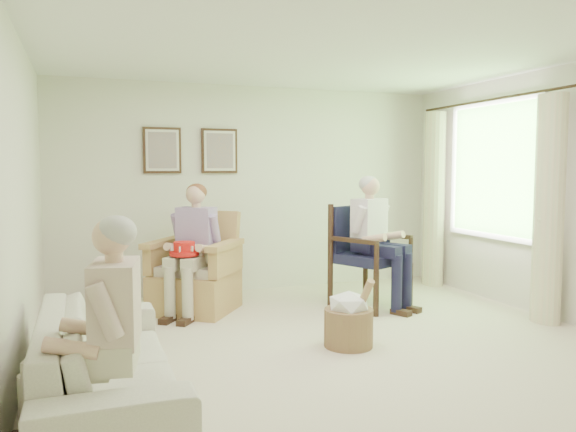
# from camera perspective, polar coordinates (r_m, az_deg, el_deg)

# --- Properties ---
(floor) EXTENTS (5.50, 5.50, 0.00)m
(floor) POSITION_cam_1_polar(r_m,az_deg,el_deg) (4.89, 6.16, -13.84)
(floor) COLOR beige
(floor) RESTS_ON ground
(back_wall) EXTENTS (5.00, 0.04, 2.60)m
(back_wall) POSITION_cam_1_polar(r_m,az_deg,el_deg) (7.20, -3.51, 2.75)
(back_wall) COLOR silver
(back_wall) RESTS_ON ground
(left_wall) EXTENTS (0.04, 5.50, 2.60)m
(left_wall) POSITION_cam_1_polar(r_m,az_deg,el_deg) (4.17, -26.12, 0.73)
(left_wall) COLOR silver
(left_wall) RESTS_ON ground
(ceiling) EXTENTS (5.00, 5.50, 0.02)m
(ceiling) POSITION_cam_1_polar(r_m,az_deg,el_deg) (4.74, 6.46, 17.44)
(ceiling) COLOR white
(ceiling) RESTS_ON back_wall
(window) EXTENTS (0.13, 2.50, 1.63)m
(window) POSITION_cam_1_polar(r_m,az_deg,el_deg) (7.01, 20.18, 4.73)
(window) COLOR #2D6B23
(window) RESTS_ON right_wall
(curtain_left) EXTENTS (0.34, 0.34, 2.30)m
(curtain_left) POSITION_cam_1_polar(r_m,az_deg,el_deg) (6.21, 24.97, 0.58)
(curtain_left) COLOR beige
(curtain_left) RESTS_ON ground
(curtain_right) EXTENTS (0.34, 0.34, 2.30)m
(curtain_right) POSITION_cam_1_polar(r_m,az_deg,el_deg) (7.71, 14.60, 1.63)
(curtain_right) COLOR beige
(curtain_right) RESTS_ON ground
(framed_print_left) EXTENTS (0.45, 0.05, 0.55)m
(framed_print_left) POSITION_cam_1_polar(r_m,az_deg,el_deg) (6.92, -12.66, 6.53)
(framed_print_left) COLOR #382114
(framed_print_left) RESTS_ON back_wall
(framed_print_right) EXTENTS (0.45, 0.05, 0.55)m
(framed_print_right) POSITION_cam_1_polar(r_m,az_deg,el_deg) (7.05, -6.97, 6.58)
(framed_print_right) COLOR #382114
(framed_print_right) RESTS_ON back_wall
(wicker_armchair) EXTENTS (0.85, 0.84, 1.09)m
(wicker_armchair) POSITION_cam_1_polar(r_m,az_deg,el_deg) (6.30, -9.51, -6.38)
(wicker_armchair) COLOR tan
(wicker_armchair) RESTS_ON ground
(wood_armchair) EXTENTS (0.73, 0.69, 1.13)m
(wood_armchair) POSITION_cam_1_polar(r_m,az_deg,el_deg) (6.52, 7.98, -3.52)
(wood_armchair) COLOR black
(wood_armchair) RESTS_ON ground
(sofa) EXTENTS (2.13, 0.83, 0.62)m
(sofa) POSITION_cam_1_polar(r_m,az_deg,el_deg) (3.97, -17.98, -13.81)
(sofa) COLOR beige
(sofa) RESTS_ON ground
(person_wicker) EXTENTS (0.40, 0.62, 1.37)m
(person_wicker) POSITION_cam_1_polar(r_m,az_deg,el_deg) (6.08, -9.32, -2.35)
(person_wicker) COLOR #C1B89C
(person_wicker) RESTS_ON ground
(person_dark) EXTENTS (0.40, 0.62, 1.45)m
(person_dark) POSITION_cam_1_polar(r_m,az_deg,el_deg) (6.32, 8.80, -1.49)
(person_dark) COLOR #181733
(person_dark) RESTS_ON ground
(person_sofa) EXTENTS (0.42, 0.63, 1.28)m
(person_sofa) POSITION_cam_1_polar(r_m,az_deg,el_deg) (3.28, -17.76, -10.10)
(person_sofa) COLOR beige
(person_sofa) RESTS_ON ground
(red_hat) EXTENTS (0.30, 0.30, 0.14)m
(red_hat) POSITION_cam_1_polar(r_m,az_deg,el_deg) (5.92, -10.50, -3.40)
(red_hat) COLOR red
(red_hat) RESTS_ON person_wicker
(hatbox) EXTENTS (0.50, 0.50, 0.63)m
(hatbox) POSITION_cam_1_polar(r_m,az_deg,el_deg) (5.03, 6.21, -10.35)
(hatbox) COLOR tan
(hatbox) RESTS_ON ground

